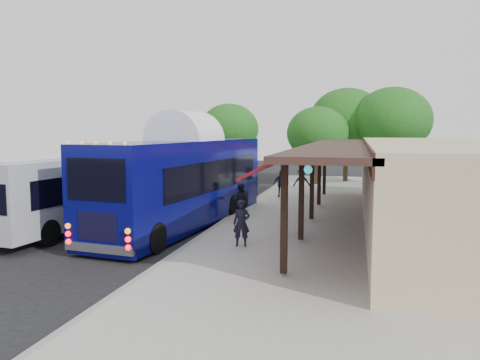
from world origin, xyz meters
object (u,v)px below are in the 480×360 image
Objects in this scene: coach_bus at (185,177)px; ped_a at (242,223)px; ped_b at (240,200)px; ped_d at (302,182)px; sign_board at (285,215)px; city_bus at (92,185)px; ped_c at (281,184)px.

coach_bus is 7.85× the size of ped_a.
ped_b is 0.95× the size of ped_d.
sign_board is (0.57, -10.59, -0.07)m from ped_d.
sign_board is at bearing 50.92° from ped_a.
sign_board is at bearing -0.45° from city_bus.
sign_board is at bearing 86.48° from ped_c.
city_bus is 11.29m from ped_c.
ped_a is 12.69m from ped_d.
city_bus is at bearing 38.59° from ped_c.
ped_d reaches higher than ped_c.
ped_b is (2.05, 1.48, -1.16)m from coach_bus.
coach_bus reaches higher than sign_board.
ped_d is 10.60m from sign_board.
ped_c is (0.78, 6.78, 0.01)m from ped_b.
ped_d is (8.06, 9.69, -0.73)m from city_bus.
ped_c reaches higher than sign_board.
city_bus is at bearing 24.72° from ped_b.
coach_bus is 4.19m from city_bus.
sign_board is at bearing -12.32° from coach_bus.
coach_bus is 1.06× the size of city_bus.
sign_board is at bearing 135.70° from ped_b.
city_bus reaches higher than ped_d.
ped_c is (-0.52, 11.85, 0.00)m from ped_a.
ped_d is at bearing -97.84° from ped_b.
ped_b is (6.17, 2.08, -0.77)m from city_bus.
sign_board is (1.16, 2.09, -0.03)m from ped_a.
coach_bus reaches higher than ped_d.
ped_b is at bearing 41.88° from coach_bus.
sign_board is (8.64, -0.89, -0.79)m from city_bus.
ped_b is at bearing 133.44° from sign_board.
ped_c is at bearing 77.09° from coach_bus.
ped_a is at bearing 110.49° from ped_b.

